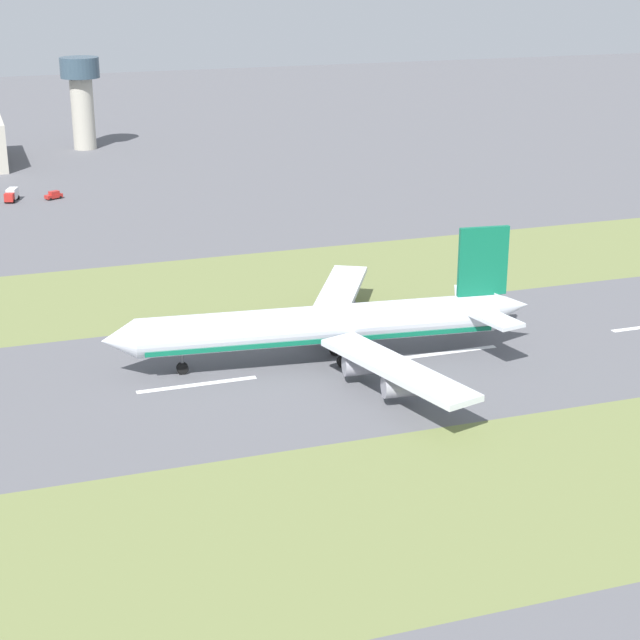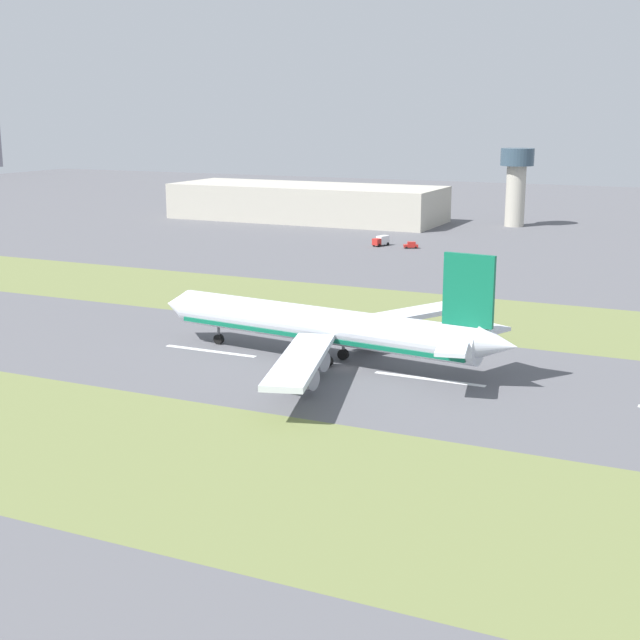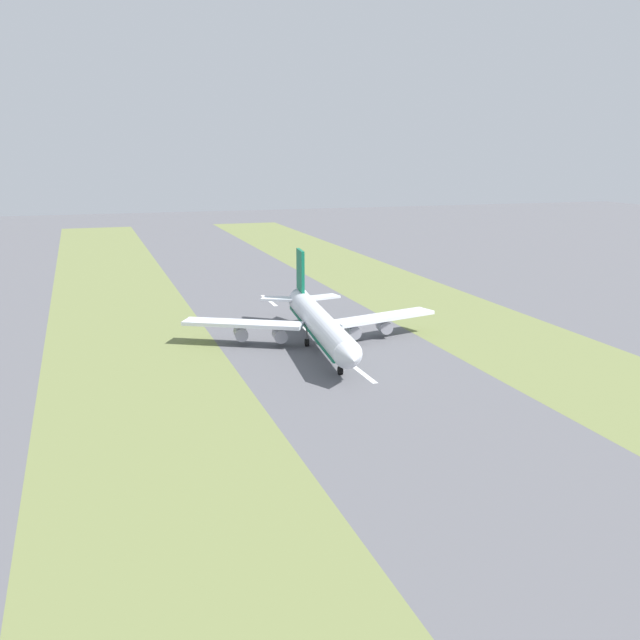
# 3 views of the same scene
# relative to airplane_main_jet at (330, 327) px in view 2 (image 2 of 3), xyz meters

# --- Properties ---
(ground_plane) EXTENTS (800.00, 800.00, 0.00)m
(ground_plane) POSITION_rel_airplane_main_jet_xyz_m (-2.29, -4.08, -6.02)
(ground_plane) COLOR #56565B
(grass_median_west) EXTENTS (40.00, 600.00, 0.01)m
(grass_median_west) POSITION_rel_airplane_main_jet_xyz_m (-47.29, -4.08, -6.02)
(grass_median_west) COLOR olive
(grass_median_west) RESTS_ON ground
(grass_median_east) EXTENTS (40.00, 600.00, 0.01)m
(grass_median_east) POSITION_rel_airplane_main_jet_xyz_m (42.71, -4.08, -6.02)
(grass_median_east) COLOR olive
(grass_median_east) RESTS_ON ground
(centreline_dash_mid) EXTENTS (1.20, 18.00, 0.01)m
(centreline_dash_mid) POSITION_rel_airplane_main_jet_xyz_m (-2.29, -18.11, -6.01)
(centreline_dash_mid) COLOR silver
(centreline_dash_mid) RESTS_ON ground
(centreline_dash_far) EXTENTS (1.20, 18.00, 0.01)m
(centreline_dash_far) POSITION_rel_airplane_main_jet_xyz_m (-2.29, 21.89, -6.01)
(centreline_dash_far) COLOR silver
(centreline_dash_far) RESTS_ON ground
(airplane_main_jet) EXTENTS (63.75, 67.20, 20.20)m
(airplane_main_jet) POSITION_rel_airplane_main_jet_xyz_m (0.00, 0.00, 0.00)
(airplane_main_jet) COLOR silver
(airplane_main_jet) RESTS_ON ground
(terminal_building) EXTENTS (36.00, 105.00, 13.49)m
(terminal_building) POSITION_rel_airplane_main_jet_xyz_m (180.41, 91.28, 0.72)
(terminal_building) COLOR #B2AD9E
(terminal_building) RESTS_ON ground
(control_tower) EXTENTS (12.00, 12.00, 28.14)m
(control_tower) POSITION_rel_airplane_main_jet_xyz_m (194.75, 13.65, 11.33)
(control_tower) COLOR #B2AD9E
(control_tower) RESTS_ON ground
(service_truck) EXTENTS (6.39, 4.05, 3.10)m
(service_truck) POSITION_rel_airplane_main_jet_xyz_m (128.07, 40.14, -4.36)
(service_truck) COLOR #B2231E
(service_truck) RESTS_ON ground
(apron_car) EXTENTS (3.59, 4.74, 2.03)m
(apron_car) POSITION_rel_airplane_main_jet_xyz_m (127.11, 29.95, -5.02)
(apron_car) COLOR #B2231E
(apron_car) RESTS_ON ground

